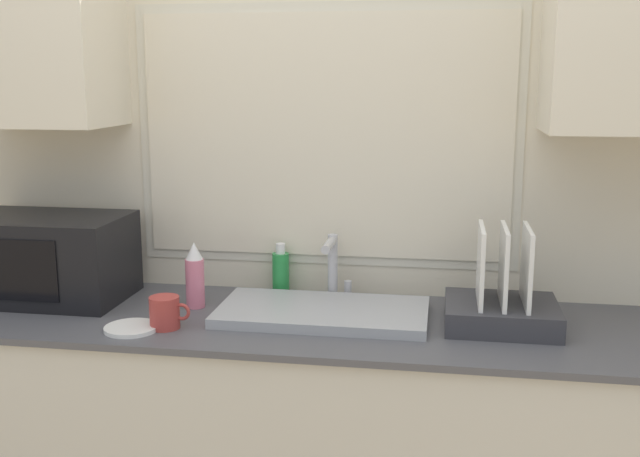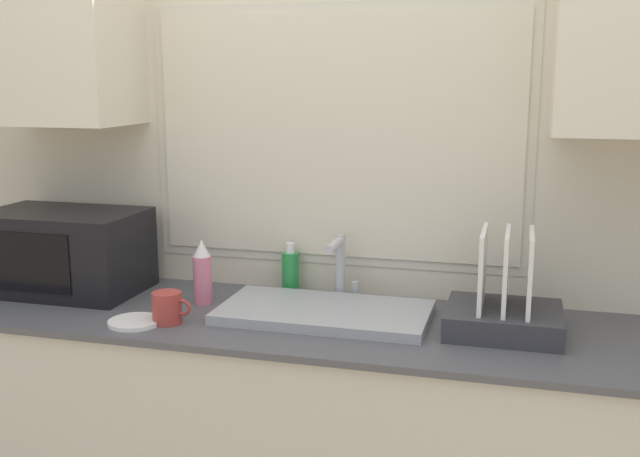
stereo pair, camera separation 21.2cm
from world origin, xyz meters
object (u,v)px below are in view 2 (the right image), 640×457
Objects in this scene: dish_rack at (504,309)px; mug_near_sink at (167,308)px; microwave at (64,251)px; faucet at (340,263)px; soap_bottle at (290,271)px; spray_bottle at (202,273)px.

dish_rack is 0.96m from mug_near_sink.
mug_near_sink is at bearing -24.42° from microwave.
dish_rack is (0.51, -0.17, -0.06)m from faucet.
soap_bottle is (0.73, 0.18, -0.06)m from microwave.
faucet is 0.54m from dish_rack.
faucet is 0.56m from mug_near_sink.
dish_rack is 2.68× the size of mug_near_sink.
microwave reaches higher than soap_bottle.
microwave is 0.54m from mug_near_sink.
faucet is 0.41× the size of microwave.
faucet is at bearing 161.59° from dish_rack.
spray_bottle reaches higher than soap_bottle.
mug_near_sink is (-0.02, -0.21, -0.05)m from spray_bottle.
spray_bottle is at bearing 84.41° from mug_near_sink.
mug_near_sink is at bearing -95.59° from spray_bottle.
dish_rack is 1.54× the size of spray_bottle.
faucet is 1.77× the size of mug_near_sink.
spray_bottle reaches higher than mug_near_sink.
mug_near_sink is at bearing -169.52° from dish_rack.
dish_rack is (1.43, -0.04, -0.07)m from microwave.
dish_rack is at bearing -1.78° from microwave.
dish_rack reaches higher than faucet.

